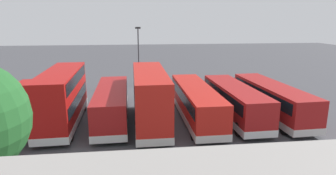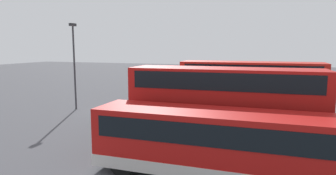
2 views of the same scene
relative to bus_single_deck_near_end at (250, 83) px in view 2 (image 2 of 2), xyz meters
The scene contains 11 objects.
ground_plane 15.27m from the bus_single_deck_near_end, 44.68° to the right, with size 140.00×140.00×0.00m, color #47474C.
bus_single_deck_near_end is the anchor object (origin of this frame).
bus_single_deck_second 3.54m from the bus_single_deck_near_end, ahead, with size 2.88×10.77×2.95m.
bus_single_deck_third 6.98m from the bus_single_deck_near_end, ahead, with size 2.69×11.74×2.95m.
bus_double_decker_fourth 11.09m from the bus_single_deck_near_end, ahead, with size 2.70×10.41×4.55m.
bus_single_deck_fifth 14.24m from the bus_single_deck_near_end, ahead, with size 2.83×10.70×2.95m.
bus_double_decker_sixth 18.24m from the bus_single_deck_near_end, ahead, with size 2.95×10.26×4.55m.
bus_single_deck_seventh 21.76m from the bus_single_deck_near_end, ahead, with size 2.77×11.34×2.95m.
car_hatchback_silver 10.20m from the bus_single_deck_near_end, 93.95° to the right, with size 4.56×2.89×1.43m.
lamp_post_tall 18.82m from the bus_single_deck_near_end, 51.05° to the right, with size 0.70×0.30×7.72m.
waste_bin_yellow 17.74m from the bus_single_deck_near_end, 32.87° to the right, with size 0.60×0.60×0.95m, color #197F33.
Camera 2 is at (23.24, 13.06, 5.66)m, focal length 31.78 mm.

